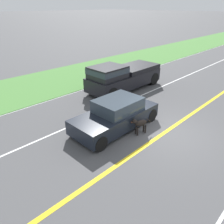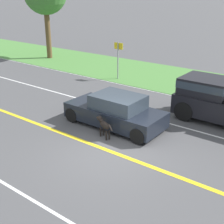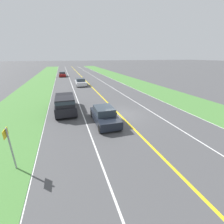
% 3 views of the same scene
% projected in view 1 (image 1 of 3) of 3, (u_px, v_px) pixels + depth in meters
% --- Properties ---
extents(ground_plane, '(400.00, 400.00, 0.00)m').
position_uv_depth(ground_plane, '(165.00, 132.00, 9.86)').
color(ground_plane, '#4C4C4F').
extents(centre_divider_line, '(0.18, 160.00, 0.01)m').
position_uv_depth(centre_divider_line, '(165.00, 132.00, 9.86)').
color(centre_divider_line, yellow).
rests_on(centre_divider_line, ground).
extents(lane_edge_line_right, '(0.14, 160.00, 0.01)m').
position_uv_depth(lane_edge_line_right, '(72.00, 93.00, 14.26)').
color(lane_edge_line_right, white).
rests_on(lane_edge_line_right, ground).
extents(lane_dash_same_dir, '(0.10, 160.00, 0.01)m').
position_uv_depth(lane_dash_same_dir, '(110.00, 109.00, 12.06)').
color(lane_dash_same_dir, white).
rests_on(lane_dash_same_dir, ground).
extents(grass_verge_right, '(6.00, 160.00, 0.03)m').
position_uv_depth(grass_verge_right, '(48.00, 82.00, 16.14)').
color(grass_verge_right, '#4C843D').
rests_on(grass_verge_right, ground).
extents(ego_car, '(1.84, 4.24, 1.39)m').
position_uv_depth(ego_car, '(116.00, 115.00, 10.00)').
color(ego_car, black).
rests_on(ego_car, ground).
extents(dog, '(0.42, 1.01, 0.83)m').
position_uv_depth(dog, '(140.00, 123.00, 9.51)').
color(dog, black).
rests_on(dog, ground).
extents(pickup_truck, '(2.01, 5.47, 1.84)m').
position_uv_depth(pickup_truck, '(122.00, 76.00, 14.37)').
color(pickup_truck, black).
rests_on(pickup_truck, ground).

